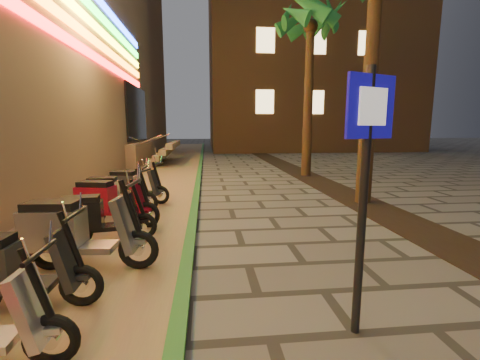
{
  "coord_description": "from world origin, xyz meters",
  "views": [
    {
      "loc": [
        -0.6,
        -1.06,
        2.0
      ],
      "look_at": [
        -0.08,
        3.82,
        1.2
      ],
      "focal_mm": 24.0,
      "sensor_mm": 36.0,
      "label": 1
    }
  ],
  "objects": [
    {
      "name": "parking_strip",
      "position": [
        -2.6,
        10.0,
        0.01
      ],
      "size": [
        3.4,
        60.0,
        0.01
      ],
      "primitive_type": "cube",
      "color": "#8C7251",
      "rests_on": "ground"
    },
    {
      "name": "green_curb",
      "position": [
        -0.9,
        10.0,
        0.05
      ],
      "size": [
        0.18,
        60.0,
        0.1
      ],
      "primitive_type": "cube",
      "color": "#266629",
      "rests_on": "ground"
    },
    {
      "name": "planting_strip",
      "position": [
        3.6,
        5.0,
        0.01
      ],
      "size": [
        1.2,
        40.0,
        0.02
      ],
      "primitive_type": "cube",
      "color": "black",
      "rests_on": "ground"
    },
    {
      "name": "apartment_block",
      "position": [
        9.0,
        32.0,
        12.5
      ],
      "size": [
        18.0,
        16.06,
        25.0
      ],
      "color": "brown",
      "rests_on": "ground"
    },
    {
      "name": "palm_d",
      "position": [
        3.6,
        12.0,
        5.94
      ],
      "size": [
        2.97,
        3.02,
        7.16
      ],
      "color": "#472D19",
      "rests_on": "ground"
    },
    {
      "name": "pedestrian_sign",
      "position": [
        0.85,
        1.7,
        1.64
      ],
      "size": [
        0.53,
        0.23,
        2.54
      ],
      "rotation": [
        0.0,
        0.0,
        0.36
      ],
      "color": "black",
      "rests_on": "ground"
    },
    {
      "name": "scooter_7",
      "position": [
        -2.76,
        2.48,
        0.48
      ],
      "size": [
        1.57,
        0.55,
        1.11
      ],
      "rotation": [
        0.0,
        0.0,
        -0.0
      ],
      "color": "black",
      "rests_on": "ground"
    },
    {
      "name": "scooter_8",
      "position": [
        -2.45,
        3.47,
        0.57
      ],
      "size": [
        1.85,
        0.65,
        1.3
      ],
      "rotation": [
        0.0,
        0.0,
        -0.08
      ],
      "color": "black",
      "rests_on": "ground"
    },
    {
      "name": "scooter_9",
      "position": [
        -2.49,
        4.53,
        0.49
      ],
      "size": [
        1.59,
        0.67,
        1.12
      ],
      "rotation": [
        0.0,
        0.0,
        0.16
      ],
      "color": "black",
      "rests_on": "ground"
    },
    {
      "name": "scooter_10",
      "position": [
        -2.59,
        5.56,
        0.53
      ],
      "size": [
        1.72,
        0.81,
        1.21
      ],
      "rotation": [
        0.0,
        0.0,
        -0.23
      ],
      "color": "black",
      "rests_on": "ground"
    },
    {
      "name": "scooter_11",
      "position": [
        -2.76,
        6.57,
        0.49
      ],
      "size": [
        1.59,
        0.56,
        1.13
      ],
      "rotation": [
        0.0,
        0.0,
        -0.0
      ],
      "color": "black",
      "rests_on": "ground"
    },
    {
      "name": "scooter_12",
      "position": [
        -2.56,
        7.59,
        0.49
      ],
      "size": [
        1.6,
        0.76,
        1.13
      ],
      "rotation": [
        0.0,
        0.0,
        -0.23
      ],
      "color": "black",
      "rests_on": "ground"
    }
  ]
}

